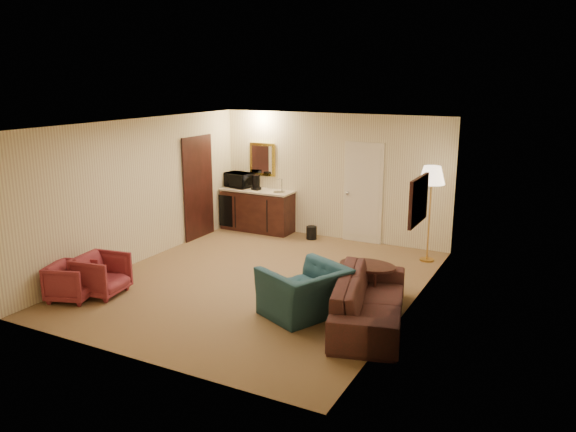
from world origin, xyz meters
name	(u,v)px	position (x,y,z in m)	size (l,w,h in m)	color
ground	(260,281)	(0.00, 0.00, 0.00)	(6.00, 6.00, 0.00)	olive
room_walls	(277,172)	(-0.10, 0.77, 1.72)	(5.02, 6.01, 2.61)	#F4E9B7
wetbar_cabinet	(257,210)	(-1.65, 2.72, 0.46)	(1.64, 0.58, 0.92)	#3E1C13
sofa	(370,292)	(2.15, -0.70, 0.44)	(2.27, 0.66, 0.89)	black
teal_armchair	(304,284)	(1.24, -0.90, 0.48)	(1.09, 0.71, 0.96)	#214854
rose_chair_near	(72,280)	(-2.15, -2.00, 0.32)	(0.62, 0.58, 0.64)	#933042
rose_chair_far	(101,273)	(-1.90, -1.64, 0.35)	(0.69, 0.64, 0.71)	#933042
coffee_table	(367,280)	(1.78, 0.22, 0.25)	(0.88, 0.60, 0.51)	black
floor_lamp	(430,214)	(2.20, 2.35, 0.89)	(0.47, 0.47, 1.78)	#BC903E
waste_bin	(311,233)	(-0.30, 2.65, 0.14)	(0.22, 0.22, 0.27)	black
microwave	(239,178)	(-2.15, 2.78, 1.12)	(0.59, 0.33, 0.40)	black
coffee_maker	(256,183)	(-1.65, 2.69, 1.08)	(0.17, 0.17, 0.32)	black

